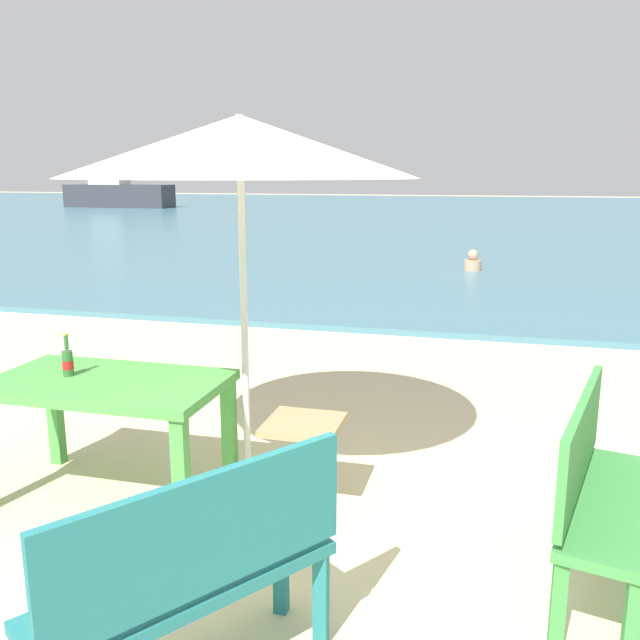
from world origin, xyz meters
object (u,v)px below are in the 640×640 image
(bench_green_left, at_px, (598,483))
(boat_tanker, at_px, (118,193))
(picnic_table_green, at_px, (108,396))
(bench_teal_center, at_px, (195,570))
(side_table_wood, at_px, (304,451))
(patio_umbrella, at_px, (240,147))
(swimmer_person, at_px, (473,262))
(beer_bottle_amber, at_px, (68,361))

(bench_green_left, distance_m, boat_tanker, 37.77)
(picnic_table_green, distance_m, bench_teal_center, 1.84)
(bench_teal_center, bearing_deg, side_table_wood, 91.27)
(patio_umbrella, height_order, swimmer_person, patio_umbrella)
(beer_bottle_amber, distance_m, side_table_wood, 1.53)
(beer_bottle_amber, xyz_separation_m, side_table_wood, (1.44, 0.18, -0.50))
(swimmer_person, bearing_deg, side_table_wood, -93.49)
(beer_bottle_amber, bearing_deg, boat_tanker, 120.73)
(picnic_table_green, xyz_separation_m, bench_green_left, (2.75, -0.24, -0.11))
(patio_umbrella, xyz_separation_m, side_table_wood, (0.43, -0.19, -1.76))
(beer_bottle_amber, bearing_deg, picnic_table_green, -0.45)
(bench_teal_center, xyz_separation_m, swimmer_person, (0.58, 11.57, -0.30))
(patio_umbrella, distance_m, swimmer_person, 10.05)
(boat_tanker, bearing_deg, picnic_table_green, -58.92)
(bench_green_left, bearing_deg, beer_bottle_amber, 175.31)
(picnic_table_green, bearing_deg, bench_teal_center, -48.68)
(picnic_table_green, distance_m, side_table_wood, 1.23)
(swimmer_person, bearing_deg, bench_teal_center, -92.85)
(beer_bottle_amber, bearing_deg, side_table_wood, 6.97)
(patio_umbrella, relative_size, bench_green_left, 1.84)
(side_table_wood, height_order, bench_teal_center, bench_teal_center)
(boat_tanker, bearing_deg, bench_teal_center, -58.43)
(patio_umbrella, height_order, boat_tanker, boat_tanker)
(patio_umbrella, distance_m, bench_green_left, 2.62)
(side_table_wood, xyz_separation_m, bench_teal_center, (0.03, -1.56, 0.19))
(picnic_table_green, height_order, swimmer_person, picnic_table_green)
(patio_umbrella, bearing_deg, bench_green_left, -17.05)
(beer_bottle_amber, height_order, bench_green_left, beer_bottle_amber)
(bench_green_left, xyz_separation_m, boat_tanker, (-21.37, 31.14, 0.34))
(patio_umbrella, relative_size, swimmer_person, 5.61)
(picnic_table_green, relative_size, side_table_wood, 2.59)
(side_table_wood, height_order, swimmer_person, side_table_wood)
(side_table_wood, height_order, bench_green_left, bench_green_left)
(beer_bottle_amber, relative_size, boat_tanker, 0.04)
(bench_teal_center, height_order, swimmer_person, bench_teal_center)
(picnic_table_green, bearing_deg, boat_tanker, 121.08)
(beer_bottle_amber, relative_size, swimmer_person, 0.65)
(beer_bottle_amber, bearing_deg, bench_teal_center, -43.19)
(side_table_wood, bearing_deg, bench_green_left, -15.09)
(side_table_wood, bearing_deg, bench_teal_center, -88.73)
(picnic_table_green, bearing_deg, swimmer_person, 80.03)
(beer_bottle_amber, relative_size, patio_umbrella, 0.12)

